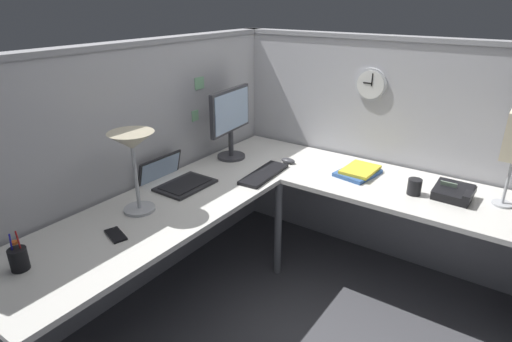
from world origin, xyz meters
name	(u,v)px	position (x,y,z in m)	size (l,w,h in m)	color
ground_plane	(285,292)	(0.00, 0.00, 0.00)	(6.80, 6.80, 0.00)	#47474C
cubicle_wall_back	(141,170)	(-0.36, 0.87, 0.79)	(2.57, 0.12, 1.58)	#B2B2B7
cubicle_wall_right	(382,151)	(0.87, -0.27, 0.79)	(0.12, 2.37, 1.58)	#B2B2B7
desk	(281,219)	(-0.15, -0.05, 0.63)	(2.35, 2.15, 0.73)	silver
monitor	(231,118)	(0.27, 0.64, 1.02)	(0.46, 0.20, 0.50)	#38383D
laptop	(174,179)	(-0.28, 0.66, 0.75)	(0.34, 0.38, 0.22)	#232326
keyboard	(264,174)	(0.13, 0.26, 0.74)	(0.43, 0.14, 0.02)	black
computer_mouse	(288,161)	(0.42, 0.25, 0.75)	(0.06, 0.10, 0.03)	#38383D
desk_lamp_dome	(132,147)	(-0.66, 0.55, 1.09)	(0.24, 0.24, 0.44)	#B7BABF
pen_cup	(19,259)	(-1.31, 0.55, 0.78)	(0.08, 0.08, 0.18)	black
cell_phone	(116,235)	(-0.90, 0.44, 0.73)	(0.07, 0.14, 0.01)	black
office_phone	(454,193)	(0.47, -0.83, 0.77)	(0.20, 0.21, 0.11)	black
book_stack	(359,172)	(0.50, -0.24, 0.75)	(0.31, 0.26, 0.04)	#335999
coffee_mug	(414,187)	(0.41, -0.62, 0.78)	(0.08, 0.08, 0.10)	black
wall_clock	(371,84)	(0.82, -0.15, 1.26)	(0.04, 0.22, 0.22)	#B7BABF
pinned_note_leftmost	(199,83)	(0.17, 0.82, 1.27)	(0.09, 0.00, 0.08)	#8CCC99
pinned_note_middle	(195,116)	(0.11, 0.82, 1.05)	(0.06, 0.00, 0.07)	#8CCC99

